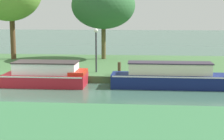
# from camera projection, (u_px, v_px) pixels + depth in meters

# --- Properties ---
(riverbank_far) EXTENTS (72.00, 10.00, 0.40)m
(riverbank_far) POSITION_uv_depth(u_px,v_px,m) (36.00, 65.00, 25.68)
(riverbank_far) COLOR #40693A
(riverbank_far) RESTS_ON ground_plane
(red_barge) EXTENTS (4.40, 1.95, 1.32)m
(red_barge) POSITION_uv_depth(u_px,v_px,m) (47.00, 75.00, 19.71)
(red_barge) COLOR #B11B28
(red_barge) RESTS_ON ground_plane
(navy_narrowboat) EXTENTS (7.27, 1.45, 1.36)m
(navy_narrowboat) POSITION_uv_depth(u_px,v_px,m) (179.00, 77.00, 19.09)
(navy_narrowboat) COLOR navy
(navy_narrowboat) RESTS_ON ground_plane
(willow_tree_centre) EXTENTS (4.73, 4.69, 5.75)m
(willow_tree_centre) POSITION_uv_depth(u_px,v_px,m) (103.00, 6.00, 27.00)
(willow_tree_centre) COLOR brown
(willow_tree_centre) RESTS_ON riverbank_far
(lamp_post) EXTENTS (0.24, 0.24, 2.59)m
(lamp_post) POSITION_uv_depth(u_px,v_px,m) (96.00, 44.00, 21.44)
(lamp_post) COLOR #333338
(lamp_post) RESTS_ON riverbank_far
(mooring_post_near) EXTENTS (0.19, 0.19, 0.72)m
(mooring_post_near) POSITION_uv_depth(u_px,v_px,m) (119.00, 68.00, 20.76)
(mooring_post_near) COLOR #4D3F27
(mooring_post_near) RESTS_ON riverbank_far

